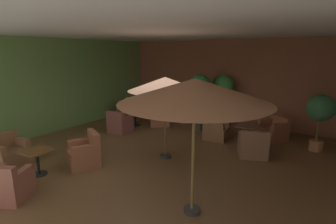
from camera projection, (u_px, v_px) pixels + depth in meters
name	position (u px, v px, depth m)	size (l,w,h in m)	color
ground_plane	(159.00, 157.00, 7.56)	(9.55, 9.62, 0.02)	brown
wall_back_brick	(225.00, 82.00, 10.99)	(9.55, 0.08, 3.47)	brown
wall_left_accent	(58.00, 86.00, 9.78)	(0.08, 9.62, 3.47)	#66904A
ceiling_slab	(158.00, 31.00, 6.76)	(9.55, 9.62, 0.06)	silver
cafe_table_front_left	(135.00, 113.00, 10.64)	(0.81, 0.81, 0.63)	black
armchair_front_left_north	(161.00, 118.00, 10.76)	(1.09, 1.09, 0.81)	brown
armchair_front_left_east	(127.00, 113.00, 11.58)	(1.00, 1.05, 0.84)	brown
armchair_front_left_south	(120.00, 124.00, 9.79)	(0.81, 0.80, 0.84)	brown
cafe_table_front_right	(37.00, 157.00, 6.35)	(0.66, 0.66, 0.63)	black
armchair_front_right_north	(8.00, 186.00, 5.28)	(1.01, 1.01, 0.84)	brown
armchair_front_right_east	(85.00, 153.00, 6.93)	(1.00, 1.00, 0.90)	brown
armchair_front_right_south	(10.00, 154.00, 6.90)	(0.81, 0.89, 0.87)	brown
cafe_table_mid_center	(248.00, 129.00, 8.52)	(0.74, 0.74, 0.63)	black
armchair_mid_center_north	(216.00, 130.00, 9.07)	(0.84, 0.88, 0.85)	brown
armchair_mid_center_east	(253.00, 146.00, 7.51)	(1.01, 0.99, 0.83)	brown
armchair_mid_center_south	(274.00, 131.00, 8.93)	(1.06, 1.05, 0.82)	brown
patio_umbrella_tall_red	(195.00, 91.00, 4.42)	(2.65, 2.65, 2.54)	#2D2D2D
patio_umbrella_center_beige	(165.00, 84.00, 7.03)	(2.04, 2.04, 2.32)	#2D2D2D
potted_tree_left_corner	(223.00, 89.00, 10.38)	(0.87, 0.87, 2.08)	#392D2B
potted_tree_mid_left	(185.00, 96.00, 10.91)	(0.68, 0.68, 1.71)	#A56845
potted_tree_mid_right	(320.00, 111.00, 7.74)	(0.80, 0.80, 1.75)	#A96A41
potted_tree_right_corner	(200.00, 89.00, 9.74)	(0.84, 0.84, 2.16)	#34372D
patron_blue_shirt	(127.00, 105.00, 11.46)	(0.33, 0.38, 0.59)	#313842
iced_drink_cup	(135.00, 109.00, 10.64)	(0.08, 0.08, 0.11)	white
open_laptop	(135.00, 110.00, 10.42)	(0.37, 0.33, 0.20)	#9EA0A5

